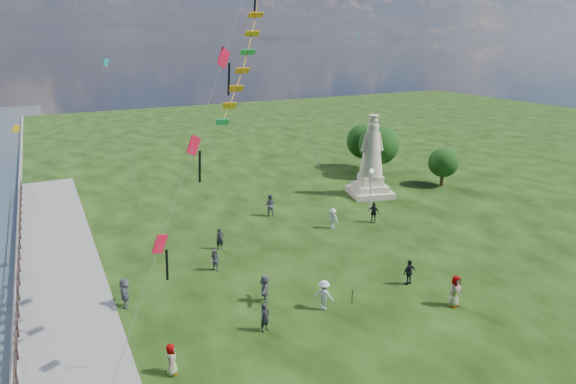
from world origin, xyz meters
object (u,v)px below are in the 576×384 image
statue (371,166)px  person_4 (455,291)px  person_2 (324,295)px  person_10 (171,359)px  person_0 (265,318)px  person_1 (215,260)px  person_5 (125,293)px  person_7 (270,205)px  person_3 (409,272)px  person_9 (373,213)px  person_8 (332,219)px  person_6 (220,239)px  person_11 (265,288)px  lamppost (371,181)px

statue → person_4: statue is taller
person_2 → person_10: size_ratio=1.13×
statue → person_0: (-18.54, -15.92, -2.13)m
person_1 → person_5: (-5.92, -1.84, 0.13)m
person_7 → person_1: bearing=79.9°
person_7 → person_4: bearing=134.0°
person_1 → person_7: (7.56, 7.61, 0.22)m
person_3 → person_7: size_ratio=0.84×
person_4 → person_2: bearing=149.1°
person_2 → person_7: size_ratio=0.89×
person_4 → person_7: (-2.94, 17.92, 0.04)m
person_2 → person_9: (10.55, 9.45, -0.01)m
person_4 → person_8: bearing=83.3°
person_6 → person_8: bearing=-1.8°
person_8 → person_10: size_ratio=1.09×
person_0 → person_4: size_ratio=0.84×
person_5 → person_8: 17.22m
person_5 → person_8: person_5 is taller
person_0 → person_6: 10.77m
person_2 → person_7: 15.27m
person_0 → person_11: size_ratio=0.92×
person_5 → person_11: person_5 is taller
person_8 → person_11: person_11 is taller
person_1 → person_8: (10.70, 2.68, 0.09)m
person_3 → person_8: person_8 is taller
person_9 → person_11: person_9 is taller
person_3 → person_10: (-15.02, -1.53, -0.05)m
person_8 → person_10: bearing=-77.5°
person_1 → person_8: person_8 is taller
person_7 → lamppost: bearing=-169.5°
person_6 → person_7: 7.63m
person_8 → person_0: bearing=-69.4°
person_0 → person_2: bearing=-12.8°
person_2 → person_5: bearing=21.9°
lamppost → person_6: 14.15m
lamppost → person_8: size_ratio=2.38×
person_2 → person_8: 12.04m
person_5 → person_2: bearing=-106.3°
person_1 → person_2: person_2 is taller
lamppost → person_4: lamppost is taller
person_2 → person_8: size_ratio=1.03×
person_1 → person_6: 3.38m
lamppost → person_5: bearing=-164.5°
statue → person_9: size_ratio=4.47×
person_2 → person_8: bearing=-74.1°
person_9 → person_7: bearing=-165.3°
person_5 → person_11: bearing=-101.2°
person_2 → person_3: 6.11m
person_7 → person_11: bearing=98.0°
statue → person_3: 17.88m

